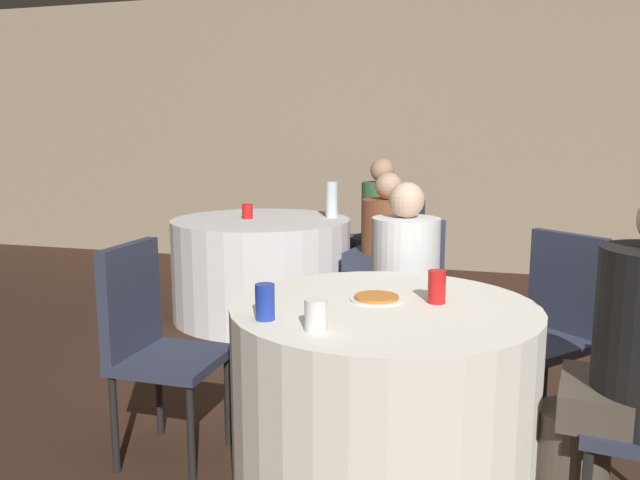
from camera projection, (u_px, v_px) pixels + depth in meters
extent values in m
cube|color=gray|center=(477.00, 130.00, 6.07)|extent=(16.00, 0.06, 2.80)
cylinder|color=white|center=(383.00, 400.00, 2.34)|extent=(1.13, 1.13, 0.74)
cylinder|color=white|center=(262.00, 268.00, 4.66)|extent=(1.32, 1.32, 0.74)
cube|color=#2D3347|center=(538.00, 342.00, 2.80)|extent=(0.56, 0.56, 0.04)
cube|color=#2D3347|center=(567.00, 283.00, 2.85)|extent=(0.32, 0.29, 0.46)
cylinder|color=black|center=(542.00, 412.00, 2.60)|extent=(0.03, 0.03, 0.41)
cylinder|color=black|center=(481.00, 385.00, 2.89)|extent=(0.03, 0.03, 0.41)
cylinder|color=black|center=(591.00, 394.00, 2.79)|extent=(0.03, 0.03, 0.41)
cylinder|color=black|center=(529.00, 370.00, 3.07)|extent=(0.03, 0.03, 0.41)
cube|color=#2D3347|center=(404.00, 317.00, 3.18)|extent=(0.42, 0.42, 0.04)
cube|color=#2D3347|center=(408.00, 262.00, 3.31)|extent=(0.38, 0.07, 0.46)
cylinder|color=black|center=(435.00, 374.00, 3.02)|extent=(0.03, 0.03, 0.41)
cylinder|color=black|center=(365.00, 369.00, 3.09)|extent=(0.03, 0.03, 0.41)
cylinder|color=black|center=(438.00, 351.00, 3.34)|extent=(0.03, 0.03, 0.41)
cylinder|color=black|center=(375.00, 346.00, 3.42)|extent=(0.03, 0.03, 0.41)
cube|color=#2D3347|center=(172.00, 360.00, 2.57)|extent=(0.40, 0.40, 0.04)
cube|color=#2D3347|center=(130.00, 298.00, 2.58)|extent=(0.05, 0.38, 0.46)
cylinder|color=black|center=(228.00, 400.00, 2.72)|extent=(0.03, 0.03, 0.41)
cylinder|color=black|center=(191.00, 435.00, 2.40)|extent=(0.03, 0.03, 0.41)
cylinder|color=black|center=(159.00, 391.00, 2.82)|extent=(0.03, 0.03, 0.41)
cylinder|color=black|center=(115.00, 424.00, 2.49)|extent=(0.03, 0.03, 0.41)
cylinder|color=black|center=(587.00, 459.00, 2.23)|extent=(0.03, 0.03, 0.41)
cube|color=#2D3347|center=(381.00, 251.00, 4.97)|extent=(0.56, 0.56, 0.04)
cube|color=#2D3347|center=(402.00, 220.00, 4.99)|extent=(0.26, 0.34, 0.46)
cylinder|color=black|center=(370.00, 285.00, 4.80)|extent=(0.03, 0.03, 0.41)
cylinder|color=black|center=(353.00, 276.00, 5.11)|extent=(0.03, 0.03, 0.41)
cylinder|color=black|center=(409.00, 282.00, 4.91)|extent=(0.03, 0.03, 0.41)
cylinder|color=black|center=(390.00, 273.00, 5.22)|extent=(0.03, 0.03, 0.41)
cube|color=#2D3347|center=(387.00, 271.00, 4.26)|extent=(0.45, 0.45, 0.04)
cube|color=#2D3347|center=(414.00, 237.00, 4.15)|extent=(0.10, 0.38, 0.46)
cylinder|color=black|center=(355.00, 306.00, 4.22)|extent=(0.03, 0.03, 0.41)
cylinder|color=black|center=(371.00, 295.00, 4.52)|extent=(0.03, 0.03, 0.41)
cylinder|color=black|center=(403.00, 312.00, 4.08)|extent=(0.03, 0.03, 0.41)
cylinder|color=black|center=(417.00, 299.00, 4.39)|extent=(0.03, 0.03, 0.41)
cylinder|color=#33384C|center=(357.00, 297.00, 4.39)|extent=(0.24, 0.24, 0.45)
cube|color=#33384C|center=(372.00, 259.00, 4.30)|extent=(0.36, 0.38, 0.12)
cylinder|color=brown|center=(388.00, 234.00, 4.22)|extent=(0.35, 0.35, 0.47)
sphere|color=tan|center=(389.00, 186.00, 4.17)|extent=(0.18, 0.18, 0.18)
cylinder|color=#33384C|center=(355.00, 279.00, 4.94)|extent=(0.24, 0.24, 0.45)
cube|color=#33384C|center=(368.00, 244.00, 4.93)|extent=(0.44, 0.43, 0.12)
cylinder|color=#38663D|center=(382.00, 216.00, 4.93)|extent=(0.32, 0.32, 0.53)
sphere|color=tan|center=(382.00, 170.00, 4.87)|extent=(0.19, 0.19, 0.19)
cylinder|color=#282828|center=(399.00, 371.00, 3.00)|extent=(0.24, 0.24, 0.45)
cube|color=#282828|center=(402.00, 310.00, 3.06)|extent=(0.34, 0.34, 0.12)
cylinder|color=white|center=(405.00, 266.00, 3.13)|extent=(0.34, 0.34, 0.49)
sphere|color=#DBB293|center=(407.00, 200.00, 3.08)|extent=(0.18, 0.18, 0.18)
cylinder|color=#4C4238|center=(570.00, 474.00, 2.09)|extent=(0.24, 0.24, 0.45)
cube|color=#4C4238|center=(613.00, 402.00, 2.00)|extent=(0.37, 0.39, 0.12)
cylinder|color=white|center=(377.00, 299.00, 2.33)|extent=(0.20, 0.20, 0.01)
cylinder|color=orange|center=(377.00, 297.00, 2.33)|extent=(0.17, 0.17, 0.01)
cylinder|color=red|center=(437.00, 287.00, 2.29)|extent=(0.07, 0.07, 0.12)
cylinder|color=#1E38A5|center=(265.00, 302.00, 2.08)|extent=(0.07, 0.07, 0.12)
cylinder|color=white|center=(316.00, 315.00, 1.96)|extent=(0.07, 0.07, 0.10)
cylinder|color=silver|center=(332.00, 200.00, 4.67)|extent=(0.09, 0.09, 0.27)
cylinder|color=red|center=(247.00, 212.00, 4.60)|extent=(0.08, 0.08, 0.11)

